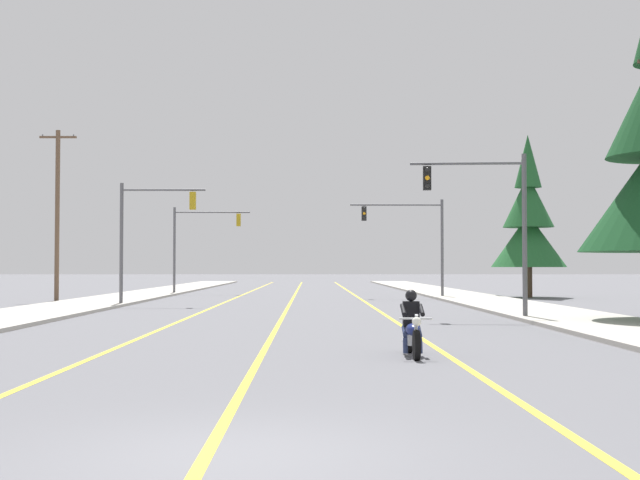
# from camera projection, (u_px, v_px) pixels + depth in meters

# --- Properties ---
(ground_plane) EXTENTS (400.00, 400.00, 0.00)m
(ground_plane) POSITION_uv_depth(u_px,v_px,m) (232.00, 456.00, 8.63)
(ground_plane) COLOR #5B5B60
(lane_stripe_center) EXTENTS (0.16, 100.00, 0.01)m
(lane_stripe_center) POSITION_uv_depth(u_px,v_px,m) (294.00, 297.00, 53.61)
(lane_stripe_center) COLOR yellow
(lane_stripe_center) RESTS_ON ground
(lane_stripe_left) EXTENTS (0.16, 100.00, 0.01)m
(lane_stripe_left) POSITION_uv_depth(u_px,v_px,m) (238.00, 297.00, 53.56)
(lane_stripe_left) COLOR yellow
(lane_stripe_left) RESTS_ON ground
(lane_stripe_right) EXTENTS (0.16, 100.00, 0.01)m
(lane_stripe_right) POSITION_uv_depth(u_px,v_px,m) (357.00, 297.00, 53.65)
(lane_stripe_right) COLOR yellow
(lane_stripe_right) RESTS_ON ground
(sidewalk_kerb_right) EXTENTS (4.40, 110.00, 0.14)m
(sidewalk_kerb_right) POSITION_uv_depth(u_px,v_px,m) (475.00, 299.00, 48.73)
(sidewalk_kerb_right) COLOR #ADA89E
(sidewalk_kerb_right) RESTS_ON ground
(sidewalk_kerb_left) EXTENTS (4.40, 110.00, 0.14)m
(sidewalk_kerb_left) POSITION_uv_depth(u_px,v_px,m) (117.00, 299.00, 48.49)
(sidewalk_kerb_left) COLOR #ADA89E
(sidewalk_kerb_left) RESTS_ON ground
(motorcycle_with_rider) EXTENTS (0.70, 2.19, 1.46)m
(motorcycle_with_rider) POSITION_uv_depth(u_px,v_px,m) (412.00, 330.00, 18.25)
(motorcycle_with_rider) COLOR black
(motorcycle_with_rider) RESTS_ON ground
(traffic_signal_near_right) EXTENTS (4.34, 0.45, 6.20)m
(traffic_signal_near_right) POSITION_uv_depth(u_px,v_px,m) (492.00, 211.00, 30.98)
(traffic_signal_near_right) COLOR #56565B
(traffic_signal_near_right) RESTS_ON ground
(traffic_signal_near_left) EXTENTS (4.33, 0.37, 6.20)m
(traffic_signal_near_left) POSITION_uv_depth(u_px,v_px,m) (145.00, 225.00, 41.79)
(traffic_signal_near_left) COLOR #56565B
(traffic_signal_near_left) RESTS_ON ground
(traffic_signal_mid_right) EXTENTS (5.88, 0.41, 6.20)m
(traffic_signal_mid_right) POSITION_uv_depth(u_px,v_px,m) (415.00, 232.00, 52.00)
(traffic_signal_mid_right) COLOR #56565B
(traffic_signal_mid_right) RESTS_ON ground
(traffic_signal_mid_left) EXTENTS (5.46, 0.40, 6.20)m
(traffic_signal_mid_left) POSITION_uv_depth(u_px,v_px,m) (197.00, 236.00, 58.99)
(traffic_signal_mid_left) COLOR #56565B
(traffic_signal_mid_left) RESTS_ON ground
(utility_pole_left_near) EXTENTS (2.14, 0.26, 9.89)m
(utility_pole_left_near) POSITION_uv_depth(u_px,v_px,m) (57.00, 212.00, 47.90)
(utility_pole_left_near) COLOR brown
(utility_pole_left_near) RESTS_ON ground
(conifer_tree_right_verge_far) EXTENTS (4.73, 4.73, 10.42)m
(conifer_tree_right_verge_far) POSITION_uv_depth(u_px,v_px,m) (528.00, 223.00, 52.78)
(conifer_tree_right_verge_far) COLOR #4C3828
(conifer_tree_right_verge_far) RESTS_ON ground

